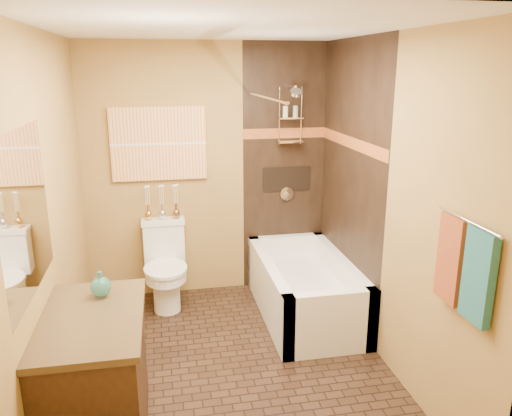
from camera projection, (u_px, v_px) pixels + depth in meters
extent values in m
plane|color=black|center=(233.00, 369.00, 3.87)|extent=(3.00, 3.00, 0.00)
cube|color=#A4853F|center=(51.00, 224.00, 3.30)|extent=(0.02, 3.00, 2.50)
cube|color=#A4853F|center=(388.00, 206.00, 3.75)|extent=(0.02, 3.00, 2.50)
cube|color=#A4853F|center=(208.00, 172.00, 4.94)|extent=(2.40, 0.02, 2.50)
cube|color=#A4853F|center=(282.00, 313.00, 2.11)|extent=(2.40, 0.02, 2.50)
plane|color=silver|center=(227.00, 27.00, 3.19)|extent=(3.00, 3.00, 0.00)
cube|color=black|center=(284.00, 169.00, 5.08)|extent=(0.85, 0.01, 2.50)
cube|color=black|center=(349.00, 184.00, 4.46)|extent=(0.01, 1.50, 2.50)
cube|color=maroon|center=(285.00, 133.00, 4.97)|extent=(0.85, 0.01, 0.10)
cube|color=maroon|center=(351.00, 142.00, 4.36)|extent=(0.01, 1.50, 0.10)
cube|color=black|center=(287.00, 179.00, 5.10)|extent=(0.50, 0.01, 0.25)
cylinder|color=silver|center=(292.00, 86.00, 4.73)|extent=(0.02, 0.26, 0.02)
cylinder|color=silver|center=(296.00, 92.00, 4.60)|extent=(0.11, 0.11, 0.09)
cylinder|color=silver|center=(287.00, 194.00, 5.13)|extent=(0.14, 0.02, 0.14)
cylinder|color=silver|center=(264.00, 97.00, 4.10)|extent=(0.03, 1.55, 0.03)
cylinder|color=silver|center=(468.00, 221.00, 2.70)|extent=(0.02, 0.55, 0.02)
cube|color=#1C5360|center=(479.00, 277.00, 2.65)|extent=(0.05, 0.22, 0.52)
cube|color=maroon|center=(451.00, 259.00, 2.90)|extent=(0.05, 0.22, 0.52)
cube|color=orange|center=(159.00, 144.00, 4.75)|extent=(0.90, 0.04, 0.70)
cube|color=white|center=(26.00, 214.00, 2.66)|extent=(0.01, 1.00, 0.90)
cube|color=white|center=(330.00, 324.00, 3.99)|extent=(0.80, 0.10, 0.55)
cube|color=white|center=(286.00, 260.00, 5.31)|extent=(0.80, 0.10, 0.55)
cube|color=white|center=(268.00, 290.00, 4.59)|extent=(0.10, 1.50, 0.55)
cube|color=white|center=(340.00, 284.00, 4.72)|extent=(0.10, 1.50, 0.55)
cube|color=white|center=(305.00, 297.00, 4.68)|extent=(0.64, 1.34, 0.35)
cube|color=white|center=(164.00, 242.00, 4.93)|extent=(0.40, 0.18, 0.39)
cube|color=white|center=(163.00, 221.00, 4.88)|extent=(0.42, 0.20, 0.04)
cylinder|color=white|center=(167.00, 291.00, 4.75)|extent=(0.25, 0.25, 0.39)
cylinder|color=white|center=(166.00, 274.00, 4.70)|extent=(0.38, 0.38, 0.10)
cylinder|color=white|center=(166.00, 269.00, 4.68)|extent=(0.41, 0.41, 0.03)
cube|color=black|center=(95.00, 384.00, 3.01)|extent=(0.57, 0.93, 0.82)
cube|color=black|center=(90.00, 319.00, 2.89)|extent=(0.61, 0.98, 0.04)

